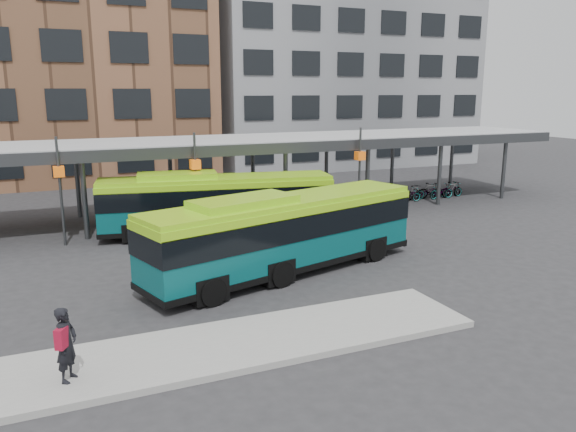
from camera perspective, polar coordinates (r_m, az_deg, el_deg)
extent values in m
plane|color=#28282B|center=(20.01, 6.45, -7.06)|extent=(120.00, 120.00, 0.00)
cube|color=gray|center=(15.36, -6.18, -12.99)|extent=(14.00, 3.00, 0.18)
cube|color=#999B9E|center=(30.90, -5.55, 7.53)|extent=(40.00, 6.00, 0.35)
cube|color=#383A3D|center=(28.09, -3.63, 6.75)|extent=(40.00, 0.15, 0.55)
cylinder|color=#383A3D|center=(27.24, -19.97, 1.69)|extent=(0.24, 0.24, 3.80)
cylinder|color=#383A3D|center=(32.16, -20.59, 3.22)|extent=(0.24, 0.24, 3.80)
cylinder|color=#383A3D|center=(27.97, -9.71, 2.54)|extent=(0.24, 0.24, 3.80)
cylinder|color=#383A3D|center=(32.78, -11.84, 3.92)|extent=(0.24, 0.24, 3.80)
cylinder|color=#383A3D|center=(29.54, -0.25, 3.25)|extent=(0.24, 0.24, 3.80)
cylinder|color=#383A3D|center=(34.13, -3.59, 4.50)|extent=(0.24, 0.24, 3.80)
cylinder|color=#383A3D|center=(31.82, 8.06, 3.81)|extent=(0.24, 0.24, 3.80)
cylinder|color=#383A3D|center=(36.13, 3.91, 4.95)|extent=(0.24, 0.24, 3.80)
cylinder|color=#383A3D|center=(34.68, 15.15, 4.22)|extent=(0.24, 0.24, 3.80)
cylinder|color=#383A3D|center=(38.67, 10.53, 5.27)|extent=(0.24, 0.24, 3.80)
cylinder|color=#383A3D|center=(37.99, 21.08, 4.51)|extent=(0.24, 0.24, 3.80)
cylinder|color=#383A3D|center=(41.66, 16.28, 5.49)|extent=(0.24, 0.24, 3.80)
cylinder|color=#383A3D|center=(26.33, -22.09, 2.27)|extent=(0.12, 0.12, 4.80)
cube|color=#E15C0D|center=(26.19, -22.26, 4.20)|extent=(0.45, 0.45, 0.45)
cylinder|color=#383A3D|center=(27.12, -9.34, 3.31)|extent=(0.12, 0.12, 4.80)
cube|color=#E15C0D|center=(26.99, -9.41, 5.20)|extent=(0.45, 0.45, 0.45)
cylinder|color=#383A3D|center=(30.56, 7.27, 4.42)|extent=(0.12, 0.12, 4.80)
cube|color=#E15C0D|center=(30.44, 7.32, 6.09)|extent=(0.45, 0.45, 0.45)
cube|color=brown|center=(48.46, -25.13, 16.57)|extent=(26.00, 14.00, 22.00)
cube|color=slate|center=(54.70, 4.49, 16.04)|extent=(24.00, 14.00, 20.00)
cube|color=#074A4D|center=(20.86, -0.25, -1.87)|extent=(11.41, 5.30, 2.33)
cube|color=black|center=(20.74, -0.25, -0.62)|extent=(11.47, 5.37, 0.89)
cube|color=#8ACC14|center=(20.58, -0.25, 1.53)|extent=(11.38, 5.21, 0.19)
cube|color=#8ACC14|center=(19.44, -4.52, 1.39)|extent=(4.05, 2.64, 0.33)
cube|color=black|center=(21.14, -0.25, -4.63)|extent=(11.48, 5.37, 0.22)
cylinder|color=black|center=(22.84, 8.87, -3.40)|extent=(0.97, 0.52, 0.93)
cylinder|color=black|center=(24.35, 4.88, -2.28)|extent=(0.97, 0.52, 0.93)
cylinder|color=black|center=(19.62, -0.68, -5.94)|extent=(0.97, 0.52, 0.93)
cylinder|color=black|center=(21.36, -4.52, -4.41)|extent=(0.97, 0.52, 0.93)
cylinder|color=black|center=(18.11, -7.67, -7.67)|extent=(0.97, 0.52, 0.93)
cylinder|color=black|center=(19.98, -11.14, -5.84)|extent=(0.97, 0.52, 0.93)
cube|color=#074A4D|center=(26.89, -7.21, 1.23)|extent=(11.06, 4.16, 2.26)
cube|color=black|center=(26.81, -7.24, 2.17)|extent=(11.11, 4.22, 0.86)
cube|color=#8ACC14|center=(26.68, -7.29, 3.79)|extent=(11.04, 4.07, 0.18)
cube|color=#8ACC14|center=(26.53, -11.18, 4.00)|extent=(3.84, 2.25, 0.32)
cube|color=black|center=(27.11, -7.16, -0.88)|extent=(11.12, 4.23, 0.22)
cylinder|color=black|center=(26.65, 0.84, -0.96)|extent=(0.94, 0.43, 0.90)
cylinder|color=black|center=(28.74, -0.23, 0.05)|extent=(0.94, 0.43, 0.90)
cylinder|color=black|center=(25.95, -9.27, -1.50)|extent=(0.94, 0.43, 0.90)
cylinder|color=black|center=(28.09, -9.60, -0.43)|extent=(0.94, 0.43, 0.90)
cylinder|color=black|center=(25.92, -15.25, -1.80)|extent=(0.94, 0.43, 0.90)
cylinder|color=black|center=(28.06, -15.12, -0.71)|extent=(0.94, 0.43, 0.90)
imported|color=black|center=(14.04, -21.58, -12.02)|extent=(0.69, 0.77, 1.77)
cube|color=maroon|center=(13.81, -22.02, -11.42)|extent=(0.33, 0.38, 0.47)
imported|color=slate|center=(35.28, 12.18, 2.09)|extent=(1.66, 0.63, 0.86)
imported|color=slate|center=(36.09, 12.70, 2.35)|extent=(1.59, 0.93, 0.92)
imported|color=slate|center=(36.61, 14.04, 2.40)|extent=(1.75, 0.70, 0.90)
imported|color=slate|center=(36.75, 14.29, 2.52)|extent=(1.75, 0.76, 1.02)
imported|color=slate|center=(36.82, 15.31, 2.42)|extent=(1.83, 0.72, 0.95)
imported|color=slate|center=(37.56, 16.28, 2.62)|extent=(1.76, 0.74, 1.02)
imported|color=slate|center=(37.63, 16.24, 2.54)|extent=(1.72, 0.60, 0.90)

